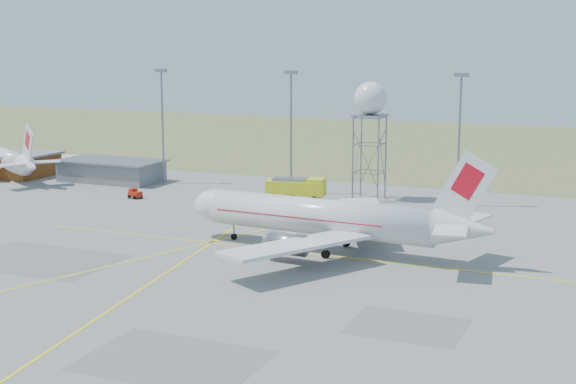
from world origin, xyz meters
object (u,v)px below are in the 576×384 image
at_px(fire_truck, 297,190).
at_px(baggage_tug, 135,195).
at_px(radar_tower, 370,134).
at_px(airliner_main, 325,218).
at_px(airliner_far, 5,159).

xyz_separation_m(fire_truck, baggage_tug, (-25.17, -8.54, -1.20)).
relative_size(radar_tower, baggage_tug, 8.05).
distance_m(radar_tower, fire_truck, 14.61).
bearing_deg(baggage_tug, airliner_main, -11.77).
xyz_separation_m(airliner_main, baggage_tug, (-40.44, 19.59, -3.46)).
bearing_deg(radar_tower, airliner_main, -81.36).
bearing_deg(fire_truck, airliner_main, -70.19).
relative_size(airliner_main, fire_truck, 3.99).
relative_size(airliner_far, baggage_tug, 12.88).
xyz_separation_m(airliner_far, baggage_tug, (34.90, -8.60, -2.82)).
xyz_separation_m(airliner_main, airliner_far, (-75.35, 28.18, -0.64)).
xyz_separation_m(airliner_main, radar_tower, (-5.15, 33.86, 6.57)).
relative_size(airliner_main, airliner_far, 1.29).
relative_size(fire_truck, baggage_tug, 4.15).
bearing_deg(airliner_main, radar_tower, -77.70).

